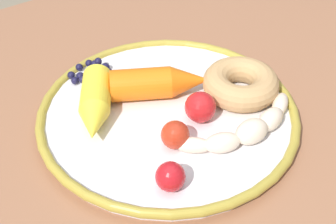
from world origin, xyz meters
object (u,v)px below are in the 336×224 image
at_px(tomato_far, 170,177).
at_px(dining_table, 180,173).
at_px(plate, 168,114).
at_px(banana, 247,129).
at_px(blueberry_pile, 92,72).
at_px(tomato_mid, 200,107).
at_px(donut, 241,84).
at_px(tomato_near, 175,135).
at_px(carrot_orange, 161,83).
at_px(carrot_yellow, 95,105).

bearing_deg(tomato_far, dining_table, -132.21).
distance_m(plate, banana, 0.11).
relative_size(blueberry_pile, tomato_mid, 1.56).
relative_size(donut, tomato_near, 2.95).
height_order(donut, tomato_mid, tomato_mid).
height_order(banana, tomato_mid, tomato_mid).
relative_size(dining_table, blueberry_pile, 16.66).
bearing_deg(dining_table, tomato_near, 45.60).
xyz_separation_m(blueberry_pile, tomato_far, (0.03, 0.23, 0.01)).
bearing_deg(blueberry_pile, tomato_far, 83.38).
bearing_deg(tomato_far, carrot_orange, -120.61).
distance_m(dining_table, banana, 0.15).
xyz_separation_m(donut, tomato_far, (0.17, 0.08, -0.00)).
distance_m(plate, donut, 0.10).
relative_size(dining_table, tomato_near, 29.81).
height_order(banana, donut, donut).
distance_m(banana, blueberry_pile, 0.24).
bearing_deg(carrot_orange, tomato_mid, 101.24).
relative_size(carrot_orange, tomato_mid, 3.44).
xyz_separation_m(carrot_yellow, tomato_far, (-0.01, 0.15, -0.00)).
bearing_deg(dining_table, tomato_far, 47.79).
distance_m(tomato_near, tomato_far, 0.06).
relative_size(carrot_yellow, tomato_mid, 3.13).
bearing_deg(carrot_orange, banana, 107.52).
xyz_separation_m(donut, blueberry_pile, (0.14, -0.15, -0.01)).
bearing_deg(tomato_near, carrot_orange, -114.21).
xyz_separation_m(dining_table, tomato_far, (0.08, 0.09, 0.13)).
distance_m(dining_table, tomato_near, 0.14).
xyz_separation_m(carrot_yellow, tomato_mid, (-0.10, 0.08, 0.00)).
xyz_separation_m(tomato_mid, tomato_far, (0.09, 0.07, -0.00)).
bearing_deg(plate, carrot_orange, -109.14).
height_order(plate, tomato_far, tomato_far).
distance_m(dining_table, blueberry_pile, 0.19).
height_order(plate, tomato_near, tomato_near).
height_order(dining_table, tomato_near, tomato_near).
distance_m(plate, tomato_near, 0.06).
height_order(carrot_orange, tomato_mid, carrot_orange).
distance_m(plate, tomato_far, 0.13).
bearing_deg(dining_table, banana, 116.46).
xyz_separation_m(dining_table, carrot_yellow, (0.09, -0.06, 0.13)).
bearing_deg(carrot_orange, tomato_near, 65.79).
bearing_deg(tomato_near, blueberry_pile, -85.24).
bearing_deg(donut, blueberry_pile, -46.38).
bearing_deg(carrot_orange, dining_table, 90.80).
relative_size(carrot_yellow, blueberry_pile, 2.01).
height_order(tomato_near, tomato_far, tomato_near).
bearing_deg(carrot_orange, plate, 70.86).
xyz_separation_m(dining_table, blueberry_pile, (0.06, -0.14, 0.12)).
bearing_deg(dining_table, blueberry_pile, -68.26).
bearing_deg(carrot_orange, tomato_far, 59.39).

